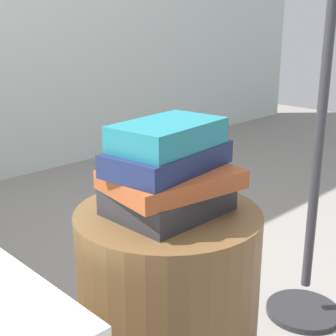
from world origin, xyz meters
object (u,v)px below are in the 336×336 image
object	(u,v)px
book_rust	(173,179)
book_teal	(166,135)
side_table	(168,312)
book_navy	(169,159)
book_charcoal	(167,199)

from	to	relation	value
book_rust	book_teal	size ratio (longest dim) A/B	1.13
book_rust	side_table	bearing A→B (deg)	120.92
book_navy	book_rust	bearing A→B (deg)	-61.01
book_teal	book_rust	bearing A→B (deg)	-58.18
side_table	book_teal	bearing A→B (deg)	169.90
side_table	book_navy	xyz separation A→B (m)	(-0.00, -0.00, 0.39)
book_rust	book_navy	size ratio (longest dim) A/B	0.98
book_rust	book_navy	xyz separation A→B (m)	(-0.00, 0.01, 0.05)
side_table	book_rust	size ratio (longest dim) A/B	1.91
book_charcoal	book_teal	world-z (taller)	book_teal
book_charcoal	book_navy	xyz separation A→B (m)	(-0.00, -0.01, 0.09)
book_charcoal	book_teal	distance (m)	0.15
book_rust	book_teal	bearing A→B (deg)	136.76
side_table	book_teal	world-z (taller)	book_teal
side_table	book_teal	distance (m)	0.44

